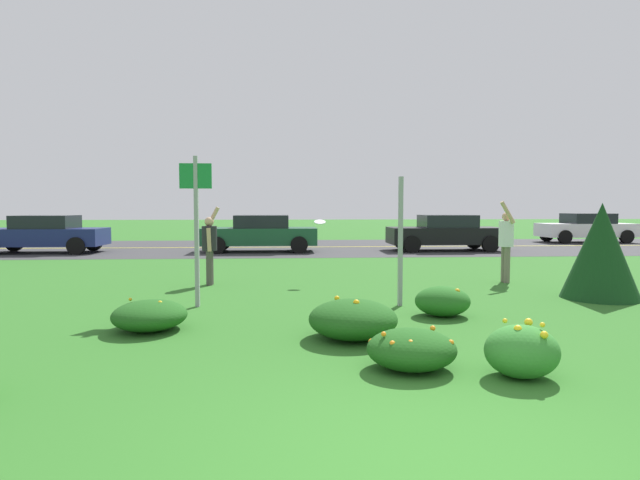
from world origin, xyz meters
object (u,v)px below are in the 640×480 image
at_px(car_black_center_left, 445,232).
at_px(car_navy_rightmost, 44,234).
at_px(person_thrower_dark_shirt, 210,244).
at_px(car_dark_green_center_right, 260,233).
at_px(sign_post_by_roadside, 400,242).
at_px(frisbee_white, 320,222).
at_px(sign_post_near_path, 196,216).
at_px(person_catcher_white_shirt, 506,240).
at_px(car_white_leftmost, 586,228).

distance_m(car_black_center_left, car_navy_rightmost, 15.75).
xyz_separation_m(person_thrower_dark_shirt, car_dark_green_center_right, (0.71, 8.83, -0.19)).
bearing_deg(sign_post_by_roadside, car_navy_rightmost, 134.31).
distance_m(frisbee_white, car_dark_green_center_right, 8.83).
bearing_deg(car_dark_green_center_right, frisbee_white, -78.10).
bearing_deg(frisbee_white, sign_post_by_roadside, -67.39).
bearing_deg(sign_post_near_path, frisbee_white, 50.39).
distance_m(frisbee_white, car_black_center_left, 10.33).
xyz_separation_m(sign_post_near_path, person_catcher_white_shirt, (6.74, 2.60, -0.62)).
relative_size(person_catcher_white_shirt, car_navy_rightmost, 0.43).
height_order(person_thrower_dark_shirt, car_dark_green_center_right, person_thrower_dark_shirt).
relative_size(sign_post_near_path, car_white_leftmost, 0.59).
bearing_deg(car_dark_green_center_right, car_black_center_left, 0.00).
height_order(sign_post_near_path, sign_post_by_roadside, sign_post_near_path).
bearing_deg(sign_post_near_path, car_black_center_left, 55.03).
bearing_deg(car_white_leftmost, car_navy_rightmost, -169.60).
relative_size(person_thrower_dark_shirt, frisbee_white, 6.53).
bearing_deg(car_white_leftmost, sign_post_near_path, -136.12).
height_order(frisbee_white, car_navy_rightmost, frisbee_white).
bearing_deg(car_black_center_left, car_white_leftmost, 27.54).
distance_m(sign_post_near_path, person_thrower_dark_shirt, 2.75).
xyz_separation_m(sign_post_by_roadside, car_navy_rightmost, (-11.34, 11.62, -0.42)).
bearing_deg(frisbee_white, sign_post_near_path, -129.61).
distance_m(sign_post_by_roadside, car_black_center_left, 12.43).
height_order(frisbee_white, car_dark_green_center_right, frisbee_white).
relative_size(frisbee_white, car_navy_rightmost, 0.06).
height_order(sign_post_by_roadside, frisbee_white, sign_post_by_roadside).
bearing_deg(person_thrower_dark_shirt, frisbee_white, 4.78).
height_order(car_white_leftmost, car_navy_rightmost, same).
relative_size(sign_post_near_path, frisbee_white, 9.77).
xyz_separation_m(sign_post_by_roadside, person_thrower_dark_shirt, (-3.78, 2.79, -0.23)).
height_order(person_catcher_white_shirt, car_dark_green_center_right, person_catcher_white_shirt).
xyz_separation_m(person_catcher_white_shirt, car_black_center_left, (1.29, 8.89, -0.26)).
bearing_deg(sign_post_near_path, car_white_leftmost, 43.88).
bearing_deg(car_black_center_left, frisbee_white, -123.29).
height_order(person_catcher_white_shirt, frisbee_white, person_catcher_white_shirt).
distance_m(car_white_leftmost, car_dark_green_center_right, 16.63).
relative_size(car_white_leftmost, car_dark_green_center_right, 1.00).
xyz_separation_m(person_thrower_dark_shirt, frisbee_white, (2.53, 0.21, 0.49)).
relative_size(sign_post_by_roadside, car_black_center_left, 0.51).
xyz_separation_m(person_thrower_dark_shirt, person_catcher_white_shirt, (6.89, -0.06, 0.07)).
bearing_deg(sign_post_near_path, person_catcher_white_shirt, 21.06).
distance_m(sign_post_near_path, frisbee_white, 3.73).
height_order(person_thrower_dark_shirt, person_catcher_white_shirt, person_catcher_white_shirt).
xyz_separation_m(person_catcher_white_shirt, frisbee_white, (-4.36, 0.28, 0.42)).
bearing_deg(car_navy_rightmost, sign_post_by_roadside, -45.69).
distance_m(person_catcher_white_shirt, frisbee_white, 4.39).
relative_size(sign_post_near_path, car_black_center_left, 0.59).
bearing_deg(sign_post_by_roadside, frisbee_white, 112.61).
height_order(person_catcher_white_shirt, car_black_center_left, person_catcher_white_shirt).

